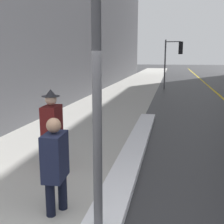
{
  "coord_description": "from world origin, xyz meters",
  "views": [
    {
      "loc": [
        1.06,
        -2.77,
        2.44
      ],
      "look_at": [
        -0.4,
        4.0,
        1.05
      ],
      "focal_mm": 45.0,
      "sensor_mm": 36.0,
      "label": 1
    }
  ],
  "objects_px": {
    "traffic_light_near": "(175,54)",
    "pedestrian_in_fedora": "(52,127)",
    "lamp_post": "(96,49)",
    "pedestrian_in_glasses": "(55,162)"
  },
  "relations": [
    {
      "from": "traffic_light_near",
      "to": "pedestrian_in_fedora",
      "type": "height_order",
      "value": "traffic_light_near"
    },
    {
      "from": "pedestrian_in_glasses",
      "to": "pedestrian_in_fedora",
      "type": "relative_size",
      "value": 0.87
    },
    {
      "from": "pedestrian_in_fedora",
      "to": "traffic_light_near",
      "type": "bearing_deg",
      "value": 167.1
    },
    {
      "from": "pedestrian_in_glasses",
      "to": "pedestrian_in_fedora",
      "type": "height_order",
      "value": "pedestrian_in_fedora"
    },
    {
      "from": "lamp_post",
      "to": "traffic_light_near",
      "type": "distance_m",
      "value": 18.31
    },
    {
      "from": "lamp_post",
      "to": "traffic_light_near",
      "type": "relative_size",
      "value": 1.14
    },
    {
      "from": "lamp_post",
      "to": "pedestrian_in_fedora",
      "type": "distance_m",
      "value": 3.03
    },
    {
      "from": "lamp_post",
      "to": "pedestrian_in_glasses",
      "type": "bearing_deg",
      "value": 150.3
    },
    {
      "from": "pedestrian_in_glasses",
      "to": "pedestrian_in_fedora",
      "type": "distance_m",
      "value": 1.8
    },
    {
      "from": "lamp_post",
      "to": "pedestrian_in_fedora",
      "type": "relative_size",
      "value": 2.33
    }
  ]
}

